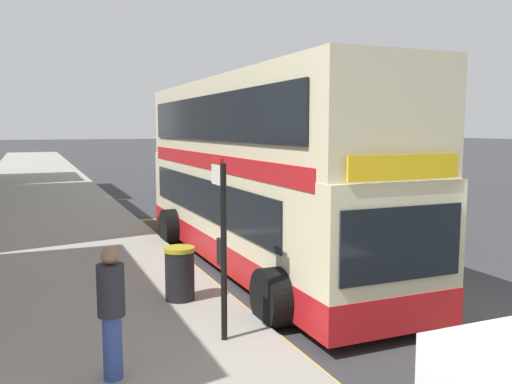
# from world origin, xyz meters

# --- Properties ---
(ground_plane) EXTENTS (260.00, 260.00, 0.00)m
(ground_plane) POSITION_xyz_m (0.00, 32.00, 0.00)
(ground_plane) COLOR #333335
(pavement_near) EXTENTS (6.00, 76.00, 0.14)m
(pavement_near) POSITION_xyz_m (-7.00, 32.00, 0.07)
(pavement_near) COLOR gray
(pavement_near) RESTS_ON ground
(double_decker_bus) EXTENTS (3.15, 11.01, 4.40)m
(double_decker_bus) POSITION_xyz_m (-2.46, 5.06, 2.06)
(double_decker_bus) COLOR beige
(double_decker_bus) RESTS_ON ground
(bus_bay_markings) EXTENTS (2.88, 14.59, 0.01)m
(bus_bay_markings) POSITION_xyz_m (-2.56, 5.14, 0.01)
(bus_bay_markings) COLOR yellow
(bus_bay_markings) RESTS_ON ground
(bus_stop_sign) EXTENTS (0.09, 0.51, 2.70)m
(bus_stop_sign) POSITION_xyz_m (-4.84, 0.69, 1.73)
(bus_stop_sign) COLOR black
(bus_stop_sign) RESTS_ON pavement_near
(pedestrian_further_back) EXTENTS (0.34, 0.34, 1.69)m
(pedestrian_further_back) POSITION_xyz_m (-6.55, -0.04, 1.06)
(pedestrian_further_back) COLOR #33478C
(pedestrian_further_back) RESTS_ON pavement_near
(litter_bin) EXTENTS (0.56, 0.56, 0.98)m
(litter_bin) POSITION_xyz_m (-4.96, 2.70, 0.63)
(litter_bin) COLOR black
(litter_bin) RESTS_ON pavement_near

